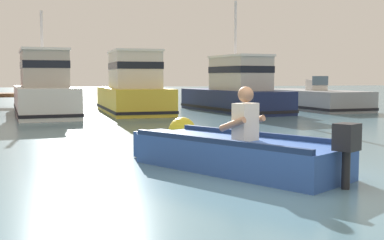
% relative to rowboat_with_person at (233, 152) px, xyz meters
% --- Properties ---
extents(ground_plane, '(120.00, 120.00, 0.00)m').
position_rel_rowboat_with_person_xyz_m(ground_plane, '(-0.11, -1.38, -0.25)').
color(ground_plane, slate).
extents(rowboat_with_person, '(2.48, 3.45, 1.19)m').
position_rel_rowboat_with_person_xyz_m(rowboat_with_person, '(0.00, 0.00, 0.00)').
color(rowboat_with_person, '#2D519E').
rests_on(rowboat_with_person, ground).
extents(moored_boat_white, '(2.39, 6.79, 3.60)m').
position_rel_rowboat_with_person_xyz_m(moored_boat_white, '(-2.66, 11.49, 0.58)').
color(moored_boat_white, white).
rests_on(moored_boat_white, ground).
extents(moored_boat_yellow, '(2.14, 5.49, 2.27)m').
position_rel_rowboat_with_person_xyz_m(moored_boat_yellow, '(0.51, 11.49, 0.58)').
color(moored_boat_yellow, gold).
rests_on(moored_boat_yellow, ground).
extents(moored_boat_navy, '(2.69, 5.98, 4.16)m').
position_rel_rowboat_with_person_xyz_m(moored_boat_navy, '(4.33, 10.95, 0.53)').
color(moored_boat_navy, '#19234C').
rests_on(moored_boat_navy, ground).
extents(moored_boat_grey, '(2.35, 5.92, 1.35)m').
position_rel_rowboat_with_person_xyz_m(moored_boat_grey, '(7.94, 11.64, 0.12)').
color(moored_boat_grey, gray).
rests_on(moored_boat_grey, ground).
extents(mooring_buoy, '(0.54, 0.54, 0.54)m').
position_rel_rowboat_with_person_xyz_m(mooring_buoy, '(0.01, 2.77, 0.02)').
color(mooring_buoy, yellow).
rests_on(mooring_buoy, ground).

